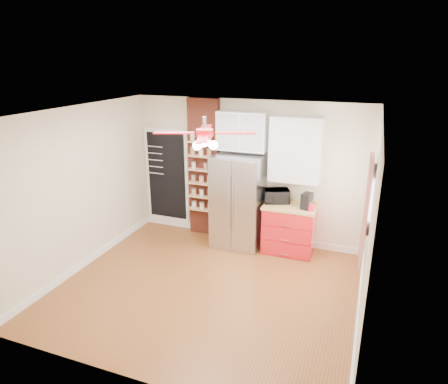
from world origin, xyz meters
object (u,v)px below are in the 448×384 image
at_px(fridge, 238,201).
at_px(toaster_oven, 277,196).
at_px(red_cabinet, 289,229).
at_px(coffee_maker, 307,201).
at_px(canister_left, 311,207).
at_px(ceiling_fan, 205,133).
at_px(pantry_jar_oats, 194,165).

height_order(fridge, toaster_oven, fridge).
xyz_separation_m(red_cabinet, coffee_maker, (0.29, -0.05, 0.59)).
bearing_deg(canister_left, ceiling_fan, -129.68).
bearing_deg(toaster_oven, fridge, 166.94).
relative_size(fridge, ceiling_fan, 1.25).
xyz_separation_m(fridge, red_cabinet, (0.97, 0.05, -0.42)).
height_order(red_cabinet, pantry_jar_oats, pantry_jar_oats).
distance_m(fridge, ceiling_fan, 2.25).
bearing_deg(pantry_jar_oats, canister_left, -5.74).
bearing_deg(fridge, ceiling_fan, -88.24).
height_order(toaster_oven, coffee_maker, coffee_maker).
relative_size(fridge, toaster_oven, 3.95).
xyz_separation_m(fridge, pantry_jar_oats, (-0.96, 0.16, 0.56)).
bearing_deg(canister_left, coffee_maker, 139.11).
bearing_deg(canister_left, toaster_oven, 162.81).
distance_m(ceiling_fan, coffee_maker, 2.45).
relative_size(coffee_maker, pantry_jar_oats, 2.37).
bearing_deg(toaster_oven, canister_left, -40.54).
bearing_deg(coffee_maker, toaster_oven, -177.41).
relative_size(toaster_oven, canister_left, 3.30).
bearing_deg(canister_left, fridge, 176.79).
height_order(red_cabinet, coffee_maker, coffee_maker).
height_order(toaster_oven, canister_left, toaster_oven).
height_order(red_cabinet, ceiling_fan, ceiling_fan).
height_order(ceiling_fan, pantry_jar_oats, ceiling_fan).
distance_m(toaster_oven, coffee_maker, 0.58).
relative_size(red_cabinet, coffee_maker, 3.33).
distance_m(red_cabinet, toaster_oven, 0.64).
distance_m(red_cabinet, pantry_jar_oats, 2.17).
relative_size(coffee_maker, canister_left, 2.11).
relative_size(ceiling_fan, canister_left, 10.45).
relative_size(fridge, canister_left, 13.06).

